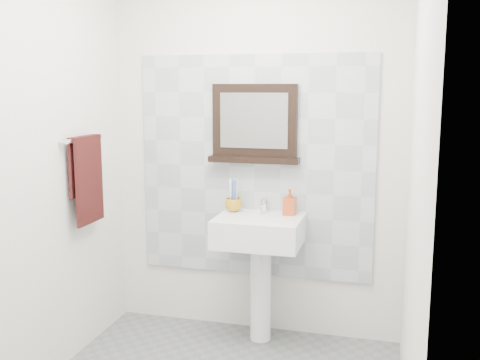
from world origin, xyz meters
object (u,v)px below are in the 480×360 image
pedestal_sink (259,244)px  hand_towel (87,173)px  soap_dispenser (290,202)px  framed_mirror (255,126)px  toothbrush_cup (234,205)px

pedestal_sink → hand_towel: hand_towel is taller
soap_dispenser → hand_towel: (-1.20, -0.46, 0.21)m
framed_mirror → hand_towel: (-0.95, -0.54, -0.27)m
toothbrush_cup → soap_dispenser: bearing=-0.3°
pedestal_sink → framed_mirror: bearing=113.2°
hand_towel → toothbrush_cup: bearing=29.2°
framed_mirror → hand_towel: framed_mirror is taller
toothbrush_cup → soap_dispenser: soap_dispenser is taller
pedestal_sink → hand_towel: (-1.03, -0.36, 0.48)m
toothbrush_cup → hand_towel: hand_towel is taller
pedestal_sink → framed_mirror: size_ratio=1.57×
pedestal_sink → toothbrush_cup: pedestal_sink is taller
hand_towel → framed_mirror: bearing=29.8°
toothbrush_cup → framed_mirror: 0.55m
soap_dispenser → hand_towel: bearing=-154.3°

